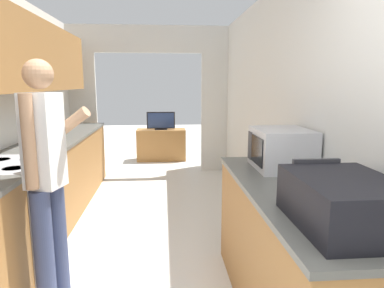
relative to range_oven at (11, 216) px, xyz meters
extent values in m
cube|color=#9E6B38|center=(-0.15, 0.93, 1.39)|extent=(0.32, 3.85, 0.77)
cube|color=silver|center=(2.42, -0.06, 0.79)|extent=(0.06, 7.56, 2.50)
cube|color=silver|center=(-0.18, 3.15, 0.57)|extent=(0.65, 0.06, 2.05)
cube|color=silver|center=(2.27, 3.15, 0.57)|extent=(0.65, 0.06, 2.05)
cube|color=silver|center=(1.04, 3.15, 1.82)|extent=(3.10, 0.06, 0.45)
cube|color=#9E6B38|center=(-0.01, 1.61, -0.02)|extent=(0.60, 2.49, 0.87)
cube|color=#565651|center=(-0.01, 1.62, 0.43)|extent=(0.62, 2.50, 0.03)
cube|color=#9E6B38|center=(2.09, -0.84, -0.02)|extent=(0.60, 1.84, 0.87)
cube|color=#565651|center=(2.09, -0.84, 0.43)|extent=(0.62, 1.86, 0.03)
cube|color=#B7B7BC|center=(0.00, 0.00, -0.01)|extent=(0.62, 0.73, 0.91)
cube|color=black|center=(0.32, 0.00, -0.01)|extent=(0.01, 0.50, 0.27)
cylinder|color=#B7B7BC|center=(0.34, 0.00, 0.22)|extent=(0.02, 0.59, 0.02)
cylinder|color=#232328|center=(0.13, -0.16, 0.44)|extent=(0.16, 0.16, 0.01)
cylinder|color=#232328|center=(0.13, 0.16, 0.44)|extent=(0.16, 0.16, 0.01)
cylinder|color=#232328|center=(-0.12, 0.16, 0.44)|extent=(0.16, 0.16, 0.01)
cylinder|color=#384266|center=(0.45, -0.58, -0.03)|extent=(0.16, 0.16, 0.85)
cylinder|color=#384266|center=(0.50, -0.41, -0.03)|extent=(0.16, 0.16, 0.85)
cube|color=white|center=(0.48, -0.50, 0.71)|extent=(0.26, 0.26, 0.64)
cylinder|color=tan|center=(0.44, -0.64, 0.73)|extent=(0.10, 0.10, 0.61)
cylinder|color=tan|center=(0.52, -0.36, 0.73)|extent=(0.54, 0.22, 0.41)
sphere|color=tan|center=(0.48, -0.50, 1.15)|extent=(0.20, 0.20, 0.20)
cube|color=black|center=(2.09, -1.41, 0.52)|extent=(0.43, 0.58, 0.15)
cube|color=black|center=(2.09, -1.41, 0.63)|extent=(0.43, 0.58, 0.08)
cube|color=#2D2D33|center=(2.09, -1.10, 0.64)|extent=(0.26, 0.02, 0.10)
cube|color=#B7B7BC|center=(2.17, -0.34, 0.60)|extent=(0.40, 0.48, 0.30)
cube|color=black|center=(1.97, -0.39, 0.60)|extent=(0.01, 0.29, 0.21)
cube|color=#38383D|center=(1.97, -0.17, 0.60)|extent=(0.01, 0.10, 0.22)
cube|color=#9E6B38|center=(1.22, 4.05, -0.14)|extent=(0.98, 0.42, 0.63)
cube|color=black|center=(1.22, 4.01, 0.18)|extent=(0.25, 0.16, 0.02)
cube|color=black|center=(1.22, 4.01, 0.36)|extent=(0.56, 0.04, 0.33)
cube|color=navy|center=(1.22, 3.99, 0.36)|extent=(0.52, 0.01, 0.29)
cube|color=#B7B7BC|center=(-0.08, 0.75, 0.45)|extent=(0.10, 0.22, 0.00)
cube|color=black|center=(-0.08, 0.58, 0.46)|extent=(0.06, 0.11, 0.02)
camera|label=1|loc=(1.28, -2.82, 1.09)|focal=32.00mm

